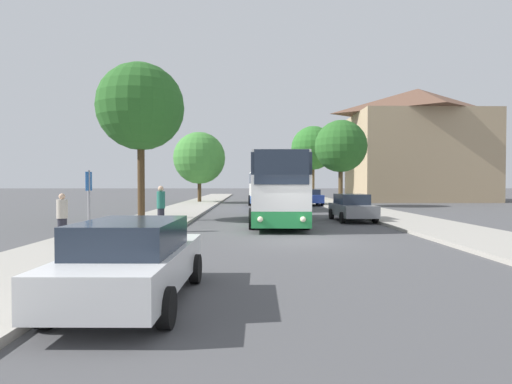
# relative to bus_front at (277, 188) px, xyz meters

# --- Properties ---
(ground_plane) EXTENTS (300.00, 300.00, 0.00)m
(ground_plane) POSITION_rel_bus_front_xyz_m (0.33, -6.70, -1.90)
(ground_plane) COLOR #4C4C4F
(ground_plane) RESTS_ON ground
(sidewalk_left) EXTENTS (4.00, 120.00, 0.15)m
(sidewalk_left) POSITION_rel_bus_front_xyz_m (-6.67, -6.70, -1.82)
(sidewalk_left) COLOR #A39E93
(sidewalk_left) RESTS_ON ground_plane
(sidewalk_right) EXTENTS (4.00, 120.00, 0.15)m
(sidewalk_right) POSITION_rel_bus_front_xyz_m (7.33, -6.70, -1.82)
(sidewalk_right) COLOR #A39E93
(sidewalk_right) RESTS_ON ground_plane
(building_right_background) EXTENTS (15.05, 10.13, 13.49)m
(building_right_background) POSITION_rel_bus_front_xyz_m (18.71, 26.29, 4.85)
(building_right_background) COLOR tan
(building_right_background) RESTS_ON ground_plane
(bus_front) EXTENTS (3.01, 10.33, 3.57)m
(bus_front) POSITION_rel_bus_front_xyz_m (0.00, 0.00, 0.00)
(bus_front) COLOR #238942
(bus_front) RESTS_ON ground_plane
(bus_middle) EXTENTS (3.05, 11.87, 3.19)m
(bus_middle) POSITION_rel_bus_front_xyz_m (-0.08, 13.07, -0.19)
(bus_middle) COLOR #2D519E
(bus_middle) RESTS_ON ground_plane
(parked_car_left_curb) EXTENTS (2.06, 4.37, 1.49)m
(parked_car_left_curb) POSITION_rel_bus_front_xyz_m (-3.54, -14.28, -1.12)
(parked_car_left_curb) COLOR silver
(parked_car_left_curb) RESTS_ON ground_plane
(parked_car_right_near) EXTENTS (2.05, 4.20, 1.53)m
(parked_car_right_near) POSITION_rel_bus_front_xyz_m (4.34, 1.02, -1.11)
(parked_car_right_near) COLOR slate
(parked_car_right_near) RESTS_ON ground_plane
(parked_car_right_far) EXTENTS (2.18, 4.32, 1.55)m
(parked_car_right_far) POSITION_rel_bus_front_xyz_m (4.40, 17.07, -1.09)
(parked_car_right_far) COLOR #233D9E
(parked_car_right_far) RESTS_ON ground_plane
(bus_stop_sign) EXTENTS (0.08, 0.45, 2.41)m
(bus_stop_sign) POSITION_rel_bus_front_xyz_m (-6.58, -8.70, -0.25)
(bus_stop_sign) COLOR gray
(bus_stop_sign) RESTS_ON sidewalk_left
(pedestrian_waiting_near) EXTENTS (0.36, 0.36, 1.88)m
(pedestrian_waiting_near) POSITION_rel_bus_front_xyz_m (-5.36, -3.90, -0.79)
(pedestrian_waiting_near) COLOR #23232D
(pedestrian_waiting_near) RESTS_ON sidewalk_left
(pedestrian_waiting_far) EXTENTS (0.36, 0.36, 1.65)m
(pedestrian_waiting_far) POSITION_rel_bus_front_xyz_m (-7.95, -7.59, -0.92)
(pedestrian_waiting_far) COLOR #23232D
(pedestrian_waiting_far) RESTS_ON sidewalk_left
(tree_left_near) EXTENTS (4.91, 4.91, 8.79)m
(tree_left_near) POSITION_rel_bus_front_xyz_m (-7.64, 1.32, 4.56)
(tree_left_near) COLOR #47331E
(tree_left_near) RESTS_ON sidewalk_left
(tree_left_far) EXTENTS (5.61, 5.61, 7.53)m
(tree_left_far) POSITION_rel_bus_front_xyz_m (-6.92, 21.86, 2.97)
(tree_left_far) COLOR #47331E
(tree_left_far) RESTS_ON sidewalk_left
(tree_right_near) EXTENTS (4.75, 4.75, 7.76)m
(tree_right_near) POSITION_rel_bus_front_xyz_m (6.86, 14.89, 3.62)
(tree_right_near) COLOR #513D23
(tree_right_near) RESTS_ON sidewalk_right
(tree_right_mid) EXTENTS (5.50, 5.50, 9.19)m
(tree_right_mid) POSITION_rel_bus_front_xyz_m (6.53, 28.80, 4.68)
(tree_right_mid) COLOR brown
(tree_right_mid) RESTS_ON sidewalk_right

